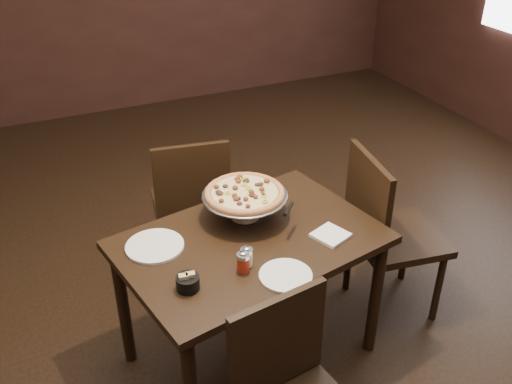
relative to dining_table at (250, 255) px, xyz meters
name	(u,v)px	position (x,y,z in m)	size (l,w,h in m)	color
room	(282,87)	(0.14, -0.01, 0.79)	(6.04, 7.04, 2.84)	black
dining_table	(250,255)	(0.00, 0.00, 0.00)	(1.26, 0.96, 0.71)	black
pizza_stand	(245,193)	(0.04, 0.16, 0.23)	(0.40, 0.40, 0.16)	silver
parmesan_shaker	(247,257)	(-0.09, -0.17, 0.14)	(0.05, 0.05, 0.09)	#FAEDC2
pepper_flake_shaker	(243,262)	(-0.12, -0.20, 0.14)	(0.05, 0.05, 0.10)	maroon
packet_caddy	(188,282)	(-0.36, -0.21, 0.12)	(0.09, 0.09, 0.07)	black
napkin_stack	(331,235)	(0.33, -0.13, 0.10)	(0.14, 0.14, 0.01)	white
plate_left	(155,246)	(-0.41, 0.11, 0.10)	(0.25, 0.25, 0.01)	white
plate_near	(286,275)	(0.02, -0.30, 0.10)	(0.22, 0.22, 0.01)	white
serving_spatula	(289,209)	(0.17, -0.03, 0.22)	(0.14, 0.14, 0.02)	silver
chair_far	(191,200)	(-0.03, 0.77, -0.13)	(0.48, 0.48, 0.89)	black
chair_side	(386,229)	(0.78, 0.04, -0.10)	(0.50, 0.50, 0.94)	black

